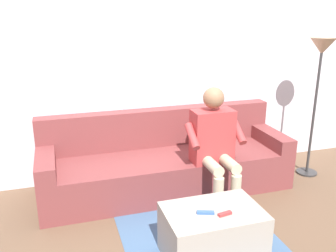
% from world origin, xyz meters
% --- Properties ---
extents(ground_plane, '(8.00, 8.00, 0.00)m').
position_xyz_m(ground_plane, '(0.00, 0.60, 0.00)').
color(ground_plane, brown).
extents(back_wall, '(5.44, 0.06, 2.40)m').
position_xyz_m(back_wall, '(0.00, -0.60, 1.20)').
color(back_wall, silver).
rests_on(back_wall, ground).
extents(couch, '(2.64, 0.81, 0.83)m').
position_xyz_m(couch, '(0.00, -0.14, 0.28)').
color(couch, brown).
rests_on(couch, ground).
extents(coffee_table, '(0.75, 0.51, 0.42)m').
position_xyz_m(coffee_table, '(0.00, 1.12, 0.21)').
color(coffee_table, '#A89E8E').
rests_on(coffee_table, ground).
extents(person_solo_seated, '(0.56, 0.55, 1.17)m').
position_xyz_m(person_solo_seated, '(-0.38, 0.27, 0.65)').
color(person_solo_seated, '#B23838').
rests_on(person_solo_seated, ground).
extents(remote_red, '(0.11, 0.05, 0.02)m').
position_xyz_m(remote_red, '(-0.05, 1.21, 0.43)').
color(remote_red, '#B73333').
rests_on(remote_red, coffee_table).
extents(remote_blue, '(0.14, 0.08, 0.02)m').
position_xyz_m(remote_blue, '(0.08, 1.15, 0.43)').
color(remote_blue, '#3860B7').
rests_on(remote_blue, coffee_table).
extents(remote_white, '(0.12, 0.06, 0.02)m').
position_xyz_m(remote_white, '(0.25, 1.05, 0.43)').
color(remote_white, white).
rests_on(remote_white, coffee_table).
extents(floor_rug, '(1.30, 1.58, 0.01)m').
position_xyz_m(floor_rug, '(0.00, 0.96, 0.00)').
color(floor_rug, '#426084').
rests_on(floor_rug, ground).
extents(floor_lamp, '(0.28, 0.28, 1.59)m').
position_xyz_m(floor_lamp, '(-1.72, 0.02, 1.33)').
color(floor_lamp, '#2D2D2D').
rests_on(floor_lamp, ground).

